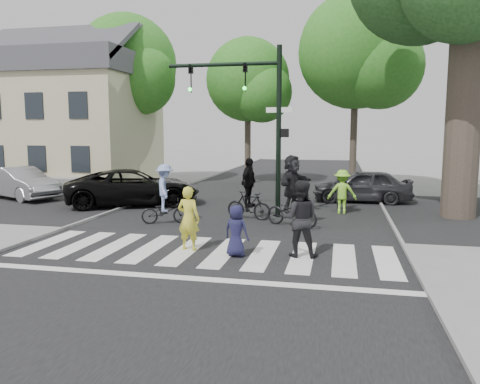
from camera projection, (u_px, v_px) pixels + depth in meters
The scene contains 23 objects.
ground at pixel (193, 262), 11.03m from camera, with size 120.00×120.00×0.00m, color gray.
road_stem at pixel (238, 222), 15.88m from camera, with size 10.00×70.00×0.01m, color black.
road_cross at pixel (254, 208), 18.78m from camera, with size 70.00×10.00×0.01m, color black.
curb_left at pixel (102, 215), 16.92m from camera, with size 0.10×70.00×0.10m, color gray.
curb_right at pixel (393, 227), 14.82m from camera, with size 0.10×70.00×0.10m, color gray.
crosswalk at pixel (201, 255), 11.67m from camera, with size 10.00×3.85×0.01m.
traffic_signal at pixel (255, 107), 16.46m from camera, with size 4.45×0.29×6.00m.
bg_tree_0 at pixel (57, 80), 28.60m from camera, with size 5.46×5.20×8.97m.
bg_tree_1 at pixel (130, 68), 26.98m from camera, with size 6.09×5.80×9.80m.
bg_tree_2 at pixel (251, 83), 26.75m from camera, with size 5.04×4.80×8.40m.
bg_tree_3 at pixel (362, 55), 24.03m from camera, with size 6.30×6.00×10.20m.
house at pixel (74, 118), 26.48m from camera, with size 8.40×8.10×8.82m.
pedestrian_woman at pixel (189, 218), 12.04m from camera, with size 0.61×0.40×1.67m, color gold.
pedestrian_child at pixel (236, 231), 11.45m from camera, with size 0.63×0.41×1.28m, color #1A1A3A.
pedestrian_adult at pixel (300, 219), 11.42m from camera, with size 0.92×0.72×1.89m, color black.
cyclist_left at pixel (165, 198), 15.50m from camera, with size 1.66×1.16×1.99m.
cyclist_mid at pixel (249, 194), 16.25m from camera, with size 1.71×1.07×2.15m.
cyclist_right at pixel (292, 195), 15.00m from camera, with size 1.93×1.78×2.32m.
car_suv at pixel (134, 187), 19.35m from camera, with size 2.49×5.41×1.50m, color black.
car_silver at pixel (20, 183), 21.20m from camera, with size 1.53×4.38×1.44m, color gray.
car_grey at pixel (362, 186), 20.23m from camera, with size 1.69×4.19×1.43m, color #2E2E32.
bystander_hivis at pixel (342, 192), 17.37m from camera, with size 1.06×0.61×1.64m, color #84D332.
bystander_dark at pixel (342, 190), 18.24m from camera, with size 0.58×0.38×1.59m, color black.
Camera 1 is at (3.35, -10.25, 3.08)m, focal length 35.00 mm.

